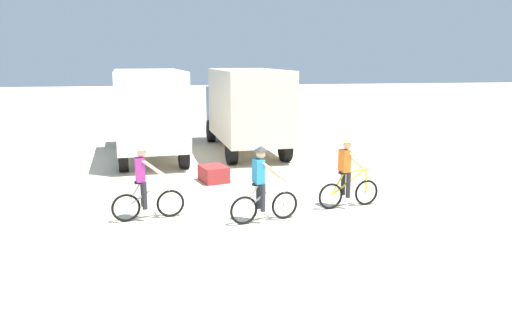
{
  "coord_description": "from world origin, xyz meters",
  "views": [
    {
      "loc": [
        -2.36,
        -9.29,
        3.8
      ],
      "look_at": [
        -0.17,
        3.42,
        1.1
      ],
      "focal_mm": 34.34,
      "sensor_mm": 36.0,
      "label": 1
    }
  ],
  "objects": [
    {
      "name": "cyclist_cowboy_hat",
      "position": [
        -0.34,
        1.55,
        0.85
      ],
      "size": [
        1.7,
        0.59,
        1.82
      ],
      "color": "black",
      "rests_on": "ground"
    },
    {
      "name": "cyclist_orange_shirt",
      "position": [
        -3.05,
        2.18,
        0.85
      ],
      "size": [
        1.71,
        0.55,
        1.82
      ],
      "color": "black",
      "rests_on": "ground"
    },
    {
      "name": "supply_crate",
      "position": [
        -1.14,
        5.58,
        0.25
      ],
      "size": [
        0.97,
        1.1,
        0.49
      ],
      "primitive_type": "cube",
      "rotation": [
        0.0,
        0.0,
        0.27
      ],
      "color": "#9E2D2D",
      "rests_on": "ground"
    },
    {
      "name": "cyclist_near_camera",
      "position": [
        2.02,
        2.31,
        0.85
      ],
      "size": [
        1.72,
        0.54,
        1.82
      ],
      "color": "black",
      "rests_on": "ground"
    },
    {
      "name": "box_truck_avon_van",
      "position": [
        -3.22,
        9.83,
        1.87
      ],
      "size": [
        2.94,
        6.93,
        3.35
      ],
      "color": "white",
      "rests_on": "ground"
    },
    {
      "name": "box_truck_cream_rv",
      "position": [
        0.58,
        10.36,
        1.87
      ],
      "size": [
        2.81,
        6.89,
        3.35
      ],
      "color": "beige",
      "rests_on": "ground"
    },
    {
      "name": "ground_plane",
      "position": [
        0.0,
        0.0,
        0.0
      ],
      "size": [
        120.0,
        120.0,
        0.0
      ],
      "primitive_type": "plane",
      "color": "beige"
    }
  ]
}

